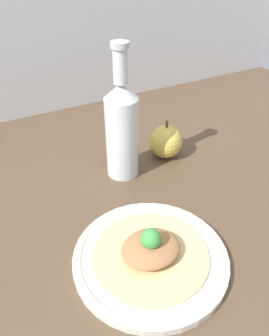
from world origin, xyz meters
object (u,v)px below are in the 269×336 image
object	(u,v)px
plate	(150,257)
apple	(166,142)
plated_food	(151,250)
cider_bottle	(122,128)

from	to	relation	value
plate	apple	world-z (taller)	apple
plated_food	cider_bottle	distance (cm)	28.77
cider_bottle	plated_food	bearing A→B (deg)	-106.33
apple	plate	bearing A→B (deg)	-126.93
plate	plated_food	xyz separation A→B (cm)	(0.00, -0.00, 1.98)
plated_food	cider_bottle	xyz separation A→B (cm)	(7.66, 26.13, 9.29)
plate	plated_food	bearing A→B (deg)	-75.96
plate	plated_food	world-z (taller)	plated_food
plate	cider_bottle	xyz separation A→B (cm)	(7.66, 26.13, 11.27)
plate	apple	xyz separation A→B (cm)	(20.68, 27.51, 3.29)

